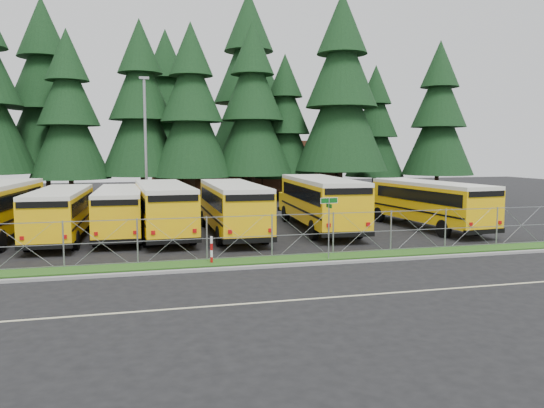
{
  "coord_description": "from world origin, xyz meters",
  "views": [
    {
      "loc": [
        -7.02,
        -24.3,
        4.94
      ],
      "look_at": [
        0.29,
        4.0,
        1.94
      ],
      "focal_mm": 35.0,
      "sensor_mm": 36.0,
      "label": 1
    }
  ],
  "objects_px": {
    "bus_4": "(232,209)",
    "bus_east": "(426,205)",
    "bus_2": "(120,213)",
    "striped_bollard": "(212,250)",
    "bus_3": "(163,210)",
    "bus_6": "(319,204)",
    "light_standard": "(146,142)",
    "bus_1": "(62,215)",
    "street_sign": "(329,215)"
  },
  "relations": [
    {
      "from": "bus_2",
      "to": "bus_east",
      "type": "xyz_separation_m",
      "value": [
        18.52,
        -1.59,
        0.1
      ]
    },
    {
      "from": "bus_3",
      "to": "bus_6",
      "type": "bearing_deg",
      "value": -2.82
    },
    {
      "from": "bus_2",
      "to": "street_sign",
      "type": "xyz_separation_m",
      "value": [
        9.24,
        -8.98,
        0.65
      ]
    },
    {
      "from": "striped_bollard",
      "to": "light_standard",
      "type": "relative_size",
      "value": 0.12
    },
    {
      "from": "bus_1",
      "to": "bus_4",
      "type": "xyz_separation_m",
      "value": [
        9.31,
        -0.58,
        0.11
      ]
    },
    {
      "from": "light_standard",
      "to": "bus_1",
      "type": "bearing_deg",
      "value": -117.45
    },
    {
      "from": "bus_3",
      "to": "striped_bollard",
      "type": "height_order",
      "value": "bus_3"
    },
    {
      "from": "light_standard",
      "to": "street_sign",
      "type": "bearing_deg",
      "value": -66.66
    },
    {
      "from": "bus_2",
      "to": "striped_bollard",
      "type": "height_order",
      "value": "bus_2"
    },
    {
      "from": "bus_1",
      "to": "light_standard",
      "type": "height_order",
      "value": "light_standard"
    },
    {
      "from": "street_sign",
      "to": "bus_6",
      "type": "bearing_deg",
      "value": 73.21
    },
    {
      "from": "bus_east",
      "to": "striped_bollard",
      "type": "xyz_separation_m",
      "value": [
        -14.52,
        -6.95,
        -0.88
      ]
    },
    {
      "from": "bus_3",
      "to": "striped_bollard",
      "type": "xyz_separation_m",
      "value": [
        1.64,
        -8.15,
        -0.91
      ]
    },
    {
      "from": "bus_3",
      "to": "bus_4",
      "type": "height_order",
      "value": "bus_4"
    },
    {
      "from": "street_sign",
      "to": "light_standard",
      "type": "bearing_deg",
      "value": 113.34
    },
    {
      "from": "street_sign",
      "to": "striped_bollard",
      "type": "bearing_deg",
      "value": 175.2
    },
    {
      "from": "bus_6",
      "to": "striped_bollard",
      "type": "relative_size",
      "value": 10.26
    },
    {
      "from": "bus_east",
      "to": "street_sign",
      "type": "relative_size",
      "value": 4.02
    },
    {
      "from": "bus_4",
      "to": "striped_bollard",
      "type": "relative_size",
      "value": 9.62
    },
    {
      "from": "bus_1",
      "to": "striped_bollard",
      "type": "distance_m",
      "value": 10.71
    },
    {
      "from": "bus_3",
      "to": "bus_1",
      "type": "bearing_deg",
      "value": 178.79
    },
    {
      "from": "bus_6",
      "to": "bus_east",
      "type": "height_order",
      "value": "bus_6"
    },
    {
      "from": "bus_6",
      "to": "light_standard",
      "type": "relative_size",
      "value": 1.21
    },
    {
      "from": "bus_east",
      "to": "striped_bollard",
      "type": "distance_m",
      "value": 16.12
    },
    {
      "from": "bus_1",
      "to": "light_standard",
      "type": "bearing_deg",
      "value": 64.56
    },
    {
      "from": "bus_2",
      "to": "bus_4",
      "type": "height_order",
      "value": "bus_4"
    },
    {
      "from": "bus_3",
      "to": "street_sign",
      "type": "xyz_separation_m",
      "value": [
        6.87,
        -8.59,
        0.53
      ]
    },
    {
      "from": "street_sign",
      "to": "bus_east",
      "type": "bearing_deg",
      "value": 38.53
    },
    {
      "from": "street_sign",
      "to": "light_standard",
      "type": "relative_size",
      "value": 0.28
    },
    {
      "from": "street_sign",
      "to": "light_standard",
      "type": "height_order",
      "value": "light_standard"
    },
    {
      "from": "bus_east",
      "to": "light_standard",
      "type": "bearing_deg",
      "value": 143.66
    },
    {
      "from": "striped_bollard",
      "to": "street_sign",
      "type": "bearing_deg",
      "value": -4.8
    },
    {
      "from": "bus_4",
      "to": "bus_east",
      "type": "bearing_deg",
      "value": -1.58
    },
    {
      "from": "bus_2",
      "to": "bus_6",
      "type": "height_order",
      "value": "bus_6"
    },
    {
      "from": "bus_4",
      "to": "street_sign",
      "type": "height_order",
      "value": "bus_4"
    },
    {
      "from": "bus_east",
      "to": "light_standard",
      "type": "height_order",
      "value": "light_standard"
    },
    {
      "from": "bus_1",
      "to": "bus_east",
      "type": "xyz_separation_m",
      "value": [
        21.58,
        -1.06,
        0.08
      ]
    },
    {
      "from": "light_standard",
      "to": "bus_3",
      "type": "bearing_deg",
      "value": -85.5
    },
    {
      "from": "bus_6",
      "to": "street_sign",
      "type": "height_order",
      "value": "bus_6"
    },
    {
      "from": "striped_bollard",
      "to": "light_standard",
      "type": "height_order",
      "value": "light_standard"
    },
    {
      "from": "bus_2",
      "to": "striped_bollard",
      "type": "bearing_deg",
      "value": -63.69
    },
    {
      "from": "bus_1",
      "to": "bus_2",
      "type": "relative_size",
      "value": 1.02
    },
    {
      "from": "bus_2",
      "to": "striped_bollard",
      "type": "xyz_separation_m",
      "value": [
        4.01,
        -8.54,
        -0.78
      ]
    },
    {
      "from": "bus_3",
      "to": "bus_4",
      "type": "xyz_separation_m",
      "value": [
        3.88,
        -0.72,
        0.01
      ]
    },
    {
      "from": "bus_3",
      "to": "light_standard",
      "type": "distance_m",
      "value": 9.84
    },
    {
      "from": "bus_1",
      "to": "bus_6",
      "type": "height_order",
      "value": "bus_6"
    },
    {
      "from": "bus_6",
      "to": "bus_4",
      "type": "bearing_deg",
      "value": -168.74
    },
    {
      "from": "bus_east",
      "to": "bus_6",
      "type": "bearing_deg",
      "value": 164.85
    },
    {
      "from": "bus_1",
      "to": "bus_6",
      "type": "xyz_separation_m",
      "value": [
        14.88,
        0.11,
        0.21
      ]
    },
    {
      "from": "bus_1",
      "to": "street_sign",
      "type": "bearing_deg",
      "value": -32.48
    }
  ]
}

